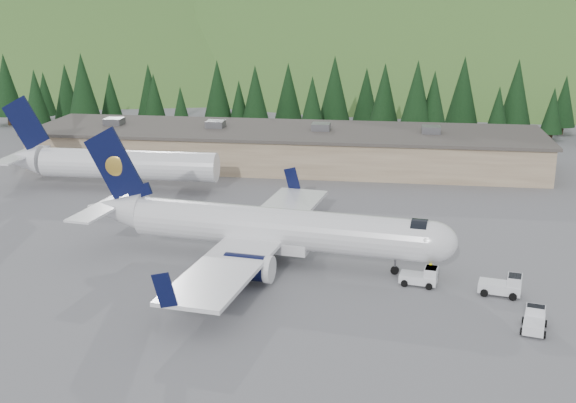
{
  "coord_description": "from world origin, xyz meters",
  "views": [
    {
      "loc": [
        9.61,
        -60.48,
        23.49
      ],
      "look_at": [
        0.0,
        6.0,
        4.0
      ],
      "focal_mm": 45.0,
      "sensor_mm": 36.0,
      "label": 1
    }
  ],
  "objects_px": {
    "baggage_tug_c": "(534,321)",
    "terminal_building": "(285,147)",
    "airliner": "(268,229)",
    "second_airliner": "(106,163)",
    "ramp_worker": "(430,273)",
    "baggage_tug_b": "(504,286)",
    "baggage_tug_a": "(422,277)"
  },
  "relations": [
    {
      "from": "terminal_building",
      "to": "ramp_worker",
      "type": "xyz_separation_m",
      "value": [
        18.34,
        -40.94,
        -1.74
      ]
    },
    {
      "from": "airliner",
      "to": "terminal_building",
      "type": "height_order",
      "value": "airliner"
    },
    {
      "from": "airliner",
      "to": "second_airliner",
      "type": "height_order",
      "value": "airliner"
    },
    {
      "from": "baggage_tug_b",
      "to": "terminal_building",
      "type": "relative_size",
      "value": 0.05
    },
    {
      "from": "airliner",
      "to": "baggage_tug_c",
      "type": "relative_size",
      "value": 11.17
    },
    {
      "from": "second_airliner",
      "to": "baggage_tug_c",
      "type": "height_order",
      "value": "second_airliner"
    },
    {
      "from": "second_airliner",
      "to": "baggage_tug_b",
      "type": "bearing_deg",
      "value": -31.21
    },
    {
      "from": "baggage_tug_c",
      "to": "ramp_worker",
      "type": "xyz_separation_m",
      "value": [
        -7.12,
        7.82,
        0.19
      ]
    },
    {
      "from": "airliner",
      "to": "terminal_building",
      "type": "xyz_separation_m",
      "value": [
        -4.0,
        37.86,
        -0.48
      ]
    },
    {
      "from": "baggage_tug_a",
      "to": "terminal_building",
      "type": "bearing_deg",
      "value": 123.48
    },
    {
      "from": "airliner",
      "to": "second_airliner",
      "type": "relative_size",
      "value": 1.27
    },
    {
      "from": "airliner",
      "to": "baggage_tug_b",
      "type": "height_order",
      "value": "airliner"
    },
    {
      "from": "baggage_tug_c",
      "to": "terminal_building",
      "type": "distance_m",
      "value": 55.04
    },
    {
      "from": "baggage_tug_b",
      "to": "second_airliner",
      "type": "bearing_deg",
      "value": 160.5
    },
    {
      "from": "terminal_building",
      "to": "airliner",
      "type": "bearing_deg",
      "value": -83.97
    },
    {
      "from": "baggage_tug_b",
      "to": "ramp_worker",
      "type": "xyz_separation_m",
      "value": [
        -5.8,
        1.74,
        0.09
      ]
    },
    {
      "from": "baggage_tug_b",
      "to": "baggage_tug_c",
      "type": "distance_m",
      "value": 6.22
    },
    {
      "from": "ramp_worker",
      "to": "second_airliner",
      "type": "bearing_deg",
      "value": -49.23
    },
    {
      "from": "baggage_tug_b",
      "to": "airliner",
      "type": "bearing_deg",
      "value": 178.23
    },
    {
      "from": "baggage_tug_c",
      "to": "terminal_building",
      "type": "xyz_separation_m",
      "value": [
        -25.45,
        48.76,
        1.93
      ]
    },
    {
      "from": "second_airliner",
      "to": "terminal_building",
      "type": "xyz_separation_m",
      "value": [
        19.91,
        16.0,
        -0.7
      ]
    },
    {
      "from": "ramp_worker",
      "to": "baggage_tug_a",
      "type": "bearing_deg",
      "value": 26.34
    },
    {
      "from": "terminal_building",
      "to": "baggage_tug_a",
      "type": "bearing_deg",
      "value": -66.96
    },
    {
      "from": "baggage_tug_b",
      "to": "ramp_worker",
      "type": "distance_m",
      "value": 6.06
    },
    {
      "from": "ramp_worker",
      "to": "airliner",
      "type": "bearing_deg",
      "value": -28.27
    },
    {
      "from": "airliner",
      "to": "ramp_worker",
      "type": "bearing_deg",
      "value": -4.16
    },
    {
      "from": "airliner",
      "to": "terminal_building",
      "type": "relative_size",
      "value": 0.49
    },
    {
      "from": "airliner",
      "to": "second_airliner",
      "type": "xyz_separation_m",
      "value": [
        -23.91,
        21.86,
        0.22
      ]
    },
    {
      "from": "airliner",
      "to": "baggage_tug_a",
      "type": "bearing_deg",
      "value": -7.14
    },
    {
      "from": "baggage_tug_b",
      "to": "terminal_building",
      "type": "bearing_deg",
      "value": 131.2
    },
    {
      "from": "second_airliner",
      "to": "ramp_worker",
      "type": "xyz_separation_m",
      "value": [
        38.25,
        -24.94,
        -2.44
      ]
    },
    {
      "from": "baggage_tug_c",
      "to": "terminal_building",
      "type": "height_order",
      "value": "terminal_building"
    }
  ]
}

